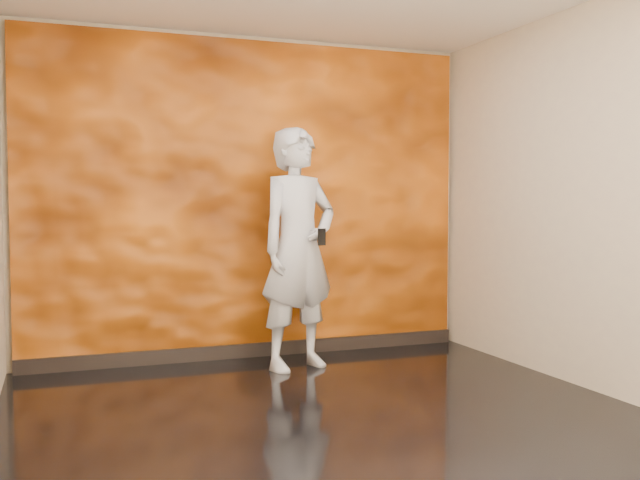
# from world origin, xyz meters

# --- Properties ---
(room) EXTENTS (4.02, 4.02, 2.81)m
(room) POSITION_xyz_m (0.00, 0.00, 1.40)
(room) COLOR black
(room) RESTS_ON ground
(feature_wall) EXTENTS (3.90, 0.06, 2.75)m
(feature_wall) POSITION_xyz_m (0.00, 1.96, 1.38)
(feature_wall) COLOR orange
(feature_wall) RESTS_ON ground
(baseboard) EXTENTS (3.90, 0.04, 0.12)m
(baseboard) POSITION_xyz_m (0.00, 1.92, 0.06)
(baseboard) COLOR black
(baseboard) RESTS_ON ground
(man) EXTENTS (0.83, 0.67, 1.96)m
(man) POSITION_xyz_m (0.24, 1.39, 0.98)
(man) COLOR #8E929D
(man) RESTS_ON ground
(phone) EXTENTS (0.07, 0.04, 0.13)m
(phone) POSITION_xyz_m (0.33, 1.10, 1.09)
(phone) COLOR black
(phone) RESTS_ON man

